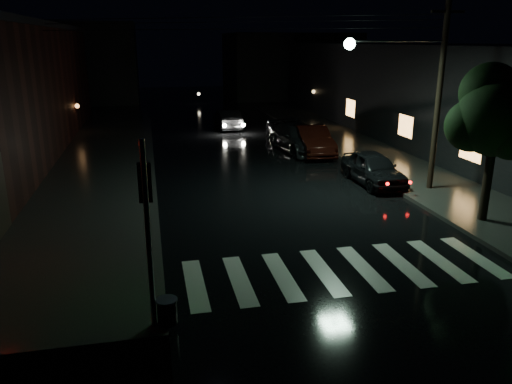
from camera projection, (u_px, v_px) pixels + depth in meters
ground at (243, 289)px, 13.05m from camera, size 120.00×120.00×0.00m
sidewalk_left at (94, 168)px, 25.11m from camera, size 6.00×44.00×0.15m
sidewalk_right at (371, 154)px, 28.13m from camera, size 4.00×44.00×0.15m
building_right at (448, 92)px, 32.43m from camera, size 10.00×40.00×6.00m
building_far_left at (68, 63)px, 51.94m from camera, size 14.00×10.00×8.00m
building_far_right at (290, 65)px, 56.93m from camera, size 14.00×10.00×7.00m
crosswalk at (344, 270)px, 14.12m from camera, size 9.00×3.00×0.01m
signal_pole_corner at (158, 266)px, 10.80m from camera, size 0.68×0.61×4.20m
street_tree at (494, 118)px, 16.75m from camera, size 3.10×2.90×5.40m
utility_pole at (425, 83)px, 20.03m from camera, size 4.92×0.44×8.00m
parked_car_a at (373, 168)px, 22.39m from camera, size 1.76×4.26×1.45m
parked_car_b at (312, 140)px, 28.25m from camera, size 2.03×4.98×1.61m
parked_car_c at (299, 138)px, 28.97m from camera, size 2.87×5.68×1.58m
parked_car_d at (291, 130)px, 32.11m from camera, size 2.47×4.99×1.36m
oncoming_car at (228, 119)px, 36.43m from camera, size 1.58×4.33×1.42m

